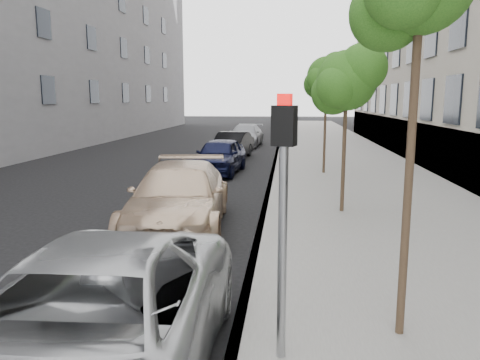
% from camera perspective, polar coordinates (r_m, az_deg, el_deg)
% --- Properties ---
extents(sidewalk, '(6.40, 72.00, 0.14)m').
position_cam_1_polar(sidewalk, '(28.37, 10.99, 3.68)').
color(sidewalk, gray).
rests_on(sidewalk, ground).
extents(curb, '(0.15, 72.00, 0.14)m').
position_cam_1_polar(curb, '(28.27, 4.65, 3.81)').
color(curb, '#9E9B93').
rests_on(curb, ground).
extents(tree_mid, '(1.81, 1.61, 4.23)m').
position_cam_1_polar(tree_mid, '(12.20, 12.99, 11.76)').
color(tree_mid, '#38281C').
rests_on(tree_mid, sidewalk).
extents(tree_far, '(1.81, 1.61, 4.65)m').
position_cam_1_polar(tree_far, '(18.69, 10.59, 12.36)').
color(tree_far, '#38281C').
rests_on(tree_far, sidewalk).
extents(signal_pole, '(0.28, 0.24, 2.93)m').
position_cam_1_polar(signal_pole, '(5.02, 5.29, -2.09)').
color(signal_pole, '#939699').
rests_on(signal_pole, sidewalk).
extents(minivan, '(2.69, 5.52, 1.51)m').
position_cam_1_polar(minivan, '(5.09, -18.20, -17.09)').
color(minivan, '#B1B3B6').
rests_on(minivan, ground).
extents(suv, '(2.56, 5.41, 1.52)m').
position_cam_1_polar(suv, '(10.96, -7.46, -2.14)').
color(suv, beige).
rests_on(suv, ground).
extents(sedan_blue, '(2.03, 4.35, 1.44)m').
position_cam_1_polar(sedan_blue, '(19.25, -2.50, 2.96)').
color(sedan_blue, black).
rests_on(sedan_blue, ground).
extents(sedan_black, '(1.98, 4.29, 1.36)m').
position_cam_1_polar(sedan_black, '(23.97, -1.03, 4.23)').
color(sedan_black, black).
rests_on(sedan_black, ground).
extents(sedan_rear, '(2.30, 4.96, 1.40)m').
position_cam_1_polar(sedan_rear, '(30.47, 0.68, 5.46)').
color(sedan_rear, gray).
rests_on(sedan_rear, ground).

